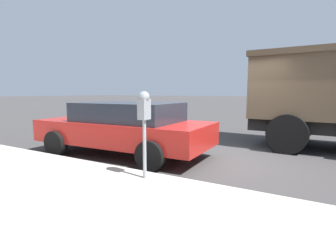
{
  "coord_description": "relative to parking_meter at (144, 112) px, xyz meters",
  "views": [
    {
      "loc": [
        -6.07,
        -2.02,
        1.6
      ],
      "look_at": [
        -2.0,
        0.33,
        1.0
      ],
      "focal_mm": 28.0,
      "sensor_mm": 36.0,
      "label": 1
    }
  ],
  "objects": [
    {
      "name": "ground_plane",
      "position": [
        2.52,
        -0.49,
        -1.27
      ],
      "size": [
        220.0,
        220.0,
        0.0
      ],
      "primitive_type": "plane",
      "color": "#3D3A3A"
    },
    {
      "name": "parking_meter",
      "position": [
        0.0,
        0.0,
        0.0
      ],
      "size": [
        0.21,
        0.19,
        1.47
      ],
      "color": "gray",
      "rests_on": "sidewalk"
    },
    {
      "name": "car_red",
      "position": [
        1.65,
        1.8,
        -0.55
      ],
      "size": [
        2.22,
        4.6,
        1.35
      ],
      "rotation": [
        0.0,
        0.0,
        0.04
      ],
      "color": "#B21E19",
      "rests_on": "ground_plane"
    }
  ]
}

